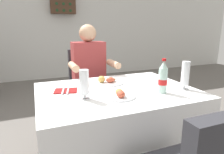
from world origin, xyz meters
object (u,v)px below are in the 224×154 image
chair_far_diner_seat (89,85)px  wall_bottle_rack (63,4)px  napkin_cutlery_set (66,91)px  seated_diner_far (90,74)px  beer_glass_left (84,84)px  plate_near_camera (120,95)px  plate_far_diner (108,81)px  cola_bottle_primary (163,78)px  beer_glass_middle (185,75)px  main_dining_table (117,109)px

chair_far_diner_seat → wall_bottle_rack: size_ratio=1.73×
napkin_cutlery_set → seated_diner_far: bearing=59.5°
beer_glass_left → seated_diner_far: bearing=72.2°
plate_near_camera → beer_glass_left: beer_glass_left is taller
plate_far_diner → cola_bottle_primary: size_ratio=0.97×
plate_near_camera → beer_glass_middle: 0.56m
seated_diner_far → cola_bottle_primary: (0.30, -0.93, 0.15)m
beer_glass_middle → chair_far_diner_seat: bearing=115.9°
main_dining_table → wall_bottle_rack: 3.69m
seated_diner_far → napkin_cutlery_set: size_ratio=6.41×
main_dining_table → beer_glass_middle: size_ratio=5.38×
main_dining_table → wall_bottle_rack: size_ratio=2.17×
plate_near_camera → plate_far_diner: size_ratio=0.92×
main_dining_table → plate_far_diner: plate_far_diner is taller
beer_glass_middle → napkin_cutlery_set: beer_glass_middle is taller
main_dining_table → plate_near_camera: 0.25m
main_dining_table → beer_glass_left: 0.41m
plate_near_camera → wall_bottle_rack: 3.80m
main_dining_table → beer_glass_middle: 0.61m
seated_diner_far → beer_glass_middle: seated_diner_far is taller
chair_far_diner_seat → seated_diner_far: size_ratio=0.77×
chair_far_diner_seat → seated_diner_far: bearing=-98.0°
seated_diner_far → wall_bottle_rack: bearing=86.9°
main_dining_table → napkin_cutlery_set: bearing=164.2°
chair_far_diner_seat → napkin_cutlery_set: chair_far_diner_seat is taller
plate_near_camera → plate_far_diner: plate_far_diner is taller
main_dining_table → beer_glass_left: beer_glass_left is taller
chair_far_diner_seat → cola_bottle_primary: bearing=-74.4°
chair_far_diner_seat → seated_diner_far: 0.19m
main_dining_table → seated_diner_far: bearing=91.2°
chair_far_diner_seat → seated_diner_far: seated_diner_far is taller
seated_diner_far → wall_bottle_rack: wall_bottle_rack is taller
main_dining_table → seated_diner_far: (-0.02, 0.73, 0.13)m
seated_diner_far → main_dining_table: bearing=-88.8°
seated_diner_far → beer_glass_left: (-0.27, -0.84, 0.14)m
main_dining_table → beer_glass_middle: bearing=-21.1°
beer_glass_left → chair_far_diner_seat: bearing=73.2°
chair_far_diner_seat → wall_bottle_rack: 2.91m
seated_diner_far → chair_far_diner_seat: bearing=82.0°
beer_glass_left → beer_glass_middle: beer_glass_middle is taller
napkin_cutlery_set → beer_glass_left: bearing=-66.1°
seated_diner_far → plate_near_camera: 0.90m
beer_glass_left → beer_glass_middle: 0.79m
main_dining_table → wall_bottle_rack: wall_bottle_rack is taller
plate_near_camera → wall_bottle_rack: (0.18, 3.66, 0.99)m
beer_glass_left → beer_glass_middle: bearing=-6.1°
seated_diner_far → napkin_cutlery_set: bearing=-120.5°
beer_glass_middle → plate_far_diner: bearing=141.9°
chair_far_diner_seat → plate_near_camera: bearing=-92.7°
main_dining_table → plate_far_diner: bearing=89.4°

